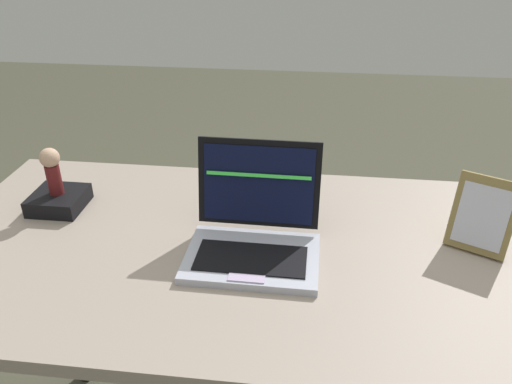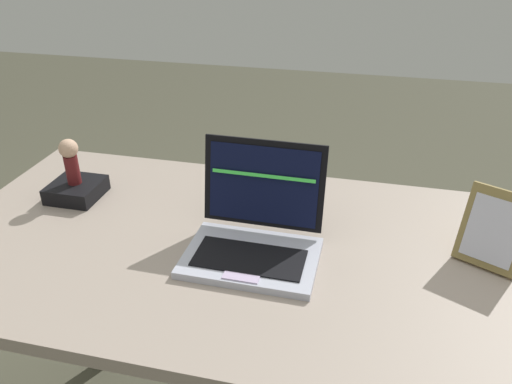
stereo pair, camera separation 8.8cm
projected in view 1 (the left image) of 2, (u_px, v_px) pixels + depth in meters
name	position (u px, v px, depth m)	size (l,w,h in m)	color
desk	(286.00, 286.00, 1.01)	(1.40, 0.65, 0.75)	gray
laptop_front	(254.00, 234.00, 0.94)	(0.25, 0.21, 0.20)	#B0B3C4
photo_frame	(483.00, 216.00, 0.93)	(0.12, 0.10, 0.15)	olive
figurine_stand	(59.00, 200.00, 1.10)	(0.11, 0.11, 0.04)	black
figurine	(52.00, 168.00, 1.06)	(0.04, 0.04, 0.11)	#591718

